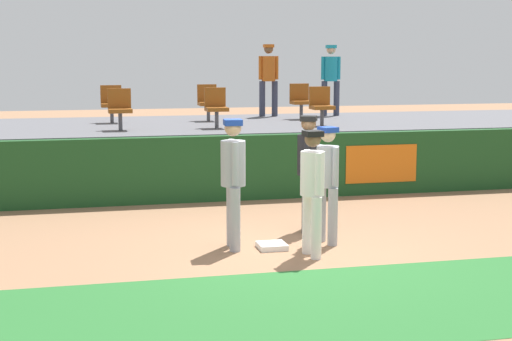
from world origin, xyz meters
TOP-DOWN VIEW (x-y plane):
  - ground_plane at (0.00, 0.00)m, footprint 60.00×60.00m
  - grass_foreground_strip at (0.00, -2.51)m, footprint 18.00×2.80m
  - first_base at (-0.25, 0.09)m, footprint 0.40×0.40m
  - player_fielder_home at (0.19, -0.43)m, footprint 0.36×0.56m
  - player_runner_visitor at (0.62, 0.22)m, footprint 0.41×0.47m
  - player_coach_visitor at (-0.79, 0.23)m, footprint 0.38×0.53m
  - player_umpire at (0.59, 1.07)m, footprint 0.46×0.48m
  - field_wall at (0.01, 3.92)m, footprint 18.00×0.26m
  - bleacher_platform at (0.00, 6.49)m, footprint 18.00×4.80m
  - seat_front_center at (-0.10, 5.36)m, footprint 0.45×0.44m
  - seat_back_center at (0.04, 7.16)m, footprint 0.45×0.44m
  - seat_back_right at (2.27, 7.16)m, footprint 0.46×0.44m
  - seat_front_left at (-2.08, 5.36)m, footprint 0.47×0.44m
  - seat_front_right at (2.20, 5.36)m, footprint 0.46×0.44m
  - seat_back_left at (-2.16, 7.16)m, footprint 0.47×0.44m
  - spectator_hooded at (1.73, 8.14)m, footprint 0.50×0.36m
  - spectator_capped at (3.30, 7.99)m, footprint 0.49×0.37m

SIDE VIEW (x-z plane):
  - ground_plane at x=0.00m, z-range 0.00..0.00m
  - grass_foreground_strip at x=0.00m, z-range 0.00..0.01m
  - first_base at x=-0.25m, z-range 0.00..0.08m
  - field_wall at x=0.01m, z-range 0.00..1.26m
  - bleacher_platform at x=0.00m, z-range 0.00..1.27m
  - player_runner_visitor at x=0.62m, z-range 0.14..1.88m
  - player_fielder_home at x=0.19m, z-range 0.14..1.89m
  - player_umpire at x=0.59m, z-range 0.15..1.98m
  - player_coach_visitor at x=-0.79m, z-range 0.15..2.03m
  - seat_back_center at x=0.04m, z-range 1.32..2.16m
  - seat_front_center at x=-0.10m, z-range 1.32..2.16m
  - seat_front_right at x=2.20m, z-range 1.32..2.16m
  - seat_back_right at x=2.27m, z-range 1.32..2.16m
  - seat_back_left at x=-2.16m, z-range 1.32..2.16m
  - seat_front_left at x=-2.08m, z-range 1.32..2.16m
  - spectator_capped at x=3.30m, z-range 1.41..3.17m
  - spectator_hooded at x=1.73m, z-range 1.41..3.19m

